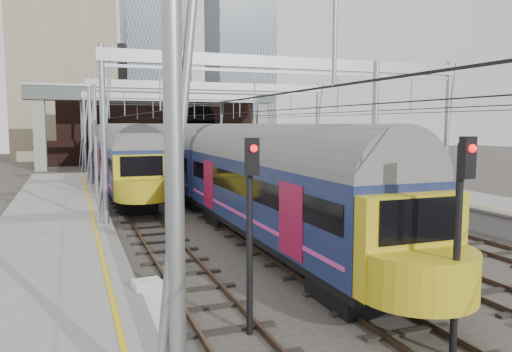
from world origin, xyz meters
name	(u,v)px	position (x,y,z in m)	size (l,w,h in m)	color
ground	(409,290)	(0.00, 0.00, 0.00)	(160.00, 160.00, 0.00)	#38332D
platform_left	(46,285)	(-10.18, 2.50, 0.55)	(4.32, 55.00, 1.12)	gray
tracks	(246,209)	(0.00, 15.00, 0.02)	(14.40, 80.00, 0.22)	#4C3828
overhead_line	(215,101)	(0.00, 21.49, 6.57)	(16.80, 80.00, 8.00)	gray
retaining_wall	(161,129)	(1.40, 51.93, 4.33)	(28.00, 2.75, 9.00)	black
overbridge	(157,104)	(0.00, 46.00, 7.27)	(28.00, 3.00, 9.25)	gray
city_skyline	(148,48)	(2.73, 70.48, 17.09)	(37.50, 27.50, 60.00)	tan
train_main	(163,152)	(-2.00, 30.93, 2.56)	(2.93, 67.63, 4.99)	black
train_second	(115,153)	(-6.00, 31.05, 2.57)	(2.94, 33.95, 5.00)	black
signal_near_left	(250,212)	(-5.55, -1.36, 2.97)	(0.38, 0.46, 4.68)	black
signal_near_centre	(461,220)	(-1.85, -3.98, 3.00)	(0.36, 0.46, 4.74)	black
relay_cabinet	(148,307)	(-7.80, -0.39, 0.65)	(0.65, 0.54, 1.29)	silver
equip_cover_b	(230,226)	(-2.29, 10.78, 0.04)	(0.72, 0.51, 0.09)	#1634A9
equip_cover_c	(408,230)	(5.20, 6.91, 0.05)	(0.88, 0.62, 0.10)	#1634A9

